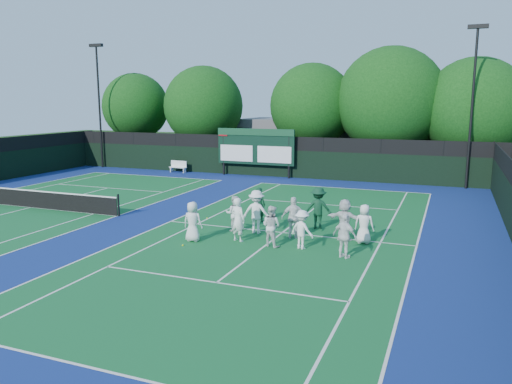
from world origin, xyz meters
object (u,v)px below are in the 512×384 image
(bench, at_px, (178,166))
(tennis_net, at_px, (30,198))
(scoreboard, at_px, (255,147))
(coach_left, at_px, (259,204))

(bench, bearing_deg, tennis_net, -92.22)
(scoreboard, bearing_deg, bench, -178.05)
(scoreboard, relative_size, bench, 4.06)
(coach_left, bearing_deg, scoreboard, -66.14)
(bench, bearing_deg, coach_left, -47.44)
(bench, distance_m, coach_left, 17.42)
(scoreboard, bearing_deg, coach_left, -67.70)
(tennis_net, height_order, bench, tennis_net)
(coach_left, bearing_deg, tennis_net, 8.67)
(scoreboard, relative_size, tennis_net, 0.53)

